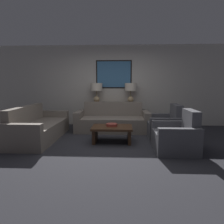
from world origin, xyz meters
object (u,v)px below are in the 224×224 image
console_table (113,115)px  couch_by_side (38,128)px  table_lamp_right (131,90)px  decorative_bowl (112,125)px  couch_by_back_wall (113,121)px  armchair_near_camera (176,137)px  table_lamp_left (97,90)px  coffee_table (112,131)px  armchair_near_back_wall (165,126)px

console_table → couch_by_side: bearing=-137.8°
table_lamp_right → decorative_bowl: table_lamp_right is taller
couch_by_back_wall → armchair_near_camera: size_ratio=2.32×
couch_by_side → armchair_near_camera: armchair_near_camera is taller
armchair_near_camera → table_lamp_right: bearing=109.7°
table_lamp_left → table_lamp_right: 1.10m
coffee_table → couch_by_back_wall: bearing=91.9°
armchair_near_back_wall → armchair_near_camera: bearing=-90.0°
table_lamp_left → couch_by_side: bearing=-127.7°
coffee_table → table_lamp_right: bearing=74.4°
table_lamp_left → decorative_bowl: bearing=-72.1°
console_table → armchair_near_camera: 2.77m
couch_by_side → armchair_near_camera: size_ratio=2.32×
couch_by_side → console_table: bearing=42.2°
console_table → table_lamp_right: (0.55, 0.00, 0.82)m
coffee_table → armchair_near_back_wall: size_ratio=1.03×
couch_by_side → decorative_bowl: 1.87m
couch_by_side → decorative_bowl: bearing=-4.1°
console_table → armchair_near_back_wall: size_ratio=1.73×
table_lamp_right → coffee_table: (-0.51, -1.83, -0.93)m
couch_by_back_wall → armchair_near_camera: bearing=-51.0°
console_table → table_lamp_left: table_lamp_left is taller
table_lamp_right → decorative_bowl: bearing=-106.2°
table_lamp_left → armchair_near_back_wall: size_ratio=0.70×
table_lamp_right → armchair_near_camera: size_ratio=0.70×
coffee_table → decorative_bowl: bearing=105.3°
table_lamp_left → armchair_near_camera: bearing=-50.6°
table_lamp_left → couch_by_side: (-1.28, -1.66, -0.93)m
couch_by_back_wall → coffee_table: (0.04, -1.18, -0.01)m
table_lamp_left → coffee_table: 2.14m
couch_by_back_wall → decorative_bowl: bearing=-88.6°
table_lamp_left → decorative_bowl: 2.05m
table_lamp_left → couch_by_side: size_ratio=0.30×
table_lamp_left → couch_by_back_wall: bearing=-49.6°
console_table → couch_by_back_wall: bearing=-90.0°
console_table → decorative_bowl: (0.03, -1.80, 0.03)m
table_lamp_left → couch_by_side: table_lamp_left is taller
table_lamp_left → coffee_table: table_lamp_left is taller
table_lamp_left → armchair_near_back_wall: 2.52m
console_table → decorative_bowl: console_table is taller
console_table → couch_by_side: (-1.83, -1.66, -0.10)m
console_table → decorative_bowl: bearing=-89.1°
couch_by_back_wall → decorative_bowl: (0.03, -1.15, 0.13)m
table_lamp_right → couch_by_side: 3.05m
table_lamp_left → couch_by_back_wall: table_lamp_left is taller
couch_by_back_wall → armchair_near_back_wall: (1.41, -0.63, 0.00)m
decorative_bowl → armchair_near_camera: size_ratio=0.29×
table_lamp_right → armchair_near_camera: bearing=-70.3°
armchair_near_back_wall → armchair_near_camera: size_ratio=1.00×
console_table → couch_by_side: couch_by_side is taller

